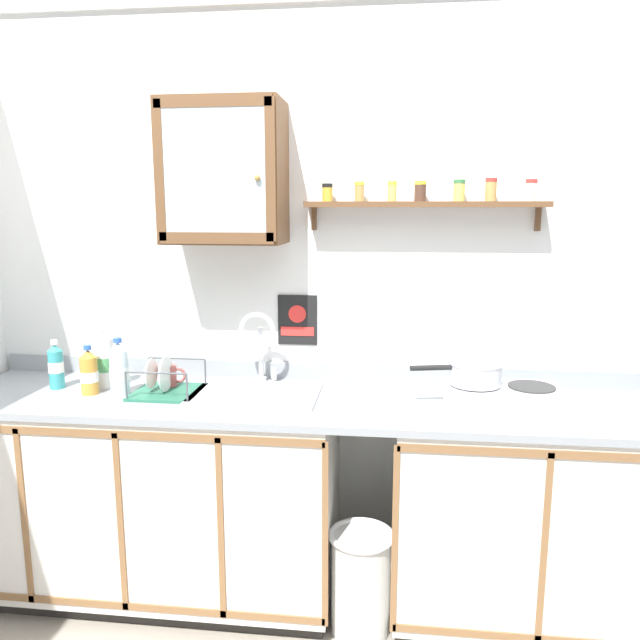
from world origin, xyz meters
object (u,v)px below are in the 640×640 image
(hot_plate_stove, at_px, (503,397))
(bottle_detergent_teal_0, at_px, (56,366))
(bottle_juice_amber_3, at_px, (89,373))
(warning_sign, at_px, (297,320))
(sink, at_px, (256,397))
(dish_rack, at_px, (166,387))
(wall_cabinet, at_px, (224,173))
(saucepan, at_px, (475,372))
(bottle_opaque_white_1, at_px, (105,360))
(bottle_water_clear_2, at_px, (119,370))
(mug, at_px, (169,377))
(trash_bin, at_px, (361,580))

(hot_plate_stove, bearing_deg, bottle_detergent_teal_0, 178.71)
(bottle_juice_amber_3, xyz_separation_m, warning_sign, (0.85, 0.34, 0.18))
(sink, relative_size, dish_rack, 1.90)
(bottle_juice_amber_3, bearing_deg, dish_rack, 7.51)
(sink, height_order, bottle_juice_amber_3, sink)
(sink, height_order, wall_cabinet, wall_cabinet)
(saucepan, xyz_separation_m, bottle_detergent_teal_0, (-1.81, 0.02, -0.04))
(bottle_opaque_white_1, distance_m, bottle_water_clear_2, 0.15)
(bottle_water_clear_2, relative_size, warning_sign, 1.08)
(sink, xyz_separation_m, warning_sign, (0.14, 0.26, 0.29))
(sink, distance_m, bottle_water_clear_2, 0.59)
(hot_plate_stove, relative_size, bottle_juice_amber_3, 2.16)
(warning_sign, bearing_deg, bottle_water_clear_2, -154.71)
(saucepan, relative_size, warning_sign, 1.60)
(bottle_water_clear_2, bearing_deg, bottle_opaque_white_1, 138.37)
(sink, distance_m, bottle_opaque_white_1, 0.70)
(bottle_detergent_teal_0, xyz_separation_m, wall_cabinet, (0.75, 0.13, 0.84))
(hot_plate_stove, xyz_separation_m, bottle_water_clear_2, (-1.60, -0.02, 0.07))
(saucepan, bearing_deg, bottle_opaque_white_1, 177.96)
(mug, bearing_deg, wall_cabinet, 16.63)
(dish_rack, height_order, mug, dish_rack)
(bottle_opaque_white_1, xyz_separation_m, bottle_juice_amber_3, (-0.03, -0.10, -0.03))
(hot_plate_stove, xyz_separation_m, bottle_detergent_teal_0, (-1.93, 0.04, 0.06))
(dish_rack, relative_size, trash_bin, 0.64)
(bottle_water_clear_2, distance_m, warning_sign, 0.81)
(bottle_juice_amber_3, height_order, mug, bottle_juice_amber_3)
(saucepan, xyz_separation_m, mug, (-1.32, 0.08, -0.08))
(saucepan, bearing_deg, sink, 177.88)
(dish_rack, bearing_deg, saucepan, -0.05)
(bottle_juice_amber_3, xyz_separation_m, trash_bin, (1.18, -0.14, -0.80))
(bottle_juice_amber_3, xyz_separation_m, wall_cabinet, (0.56, 0.20, 0.84))
(mug, relative_size, wall_cabinet, 0.20)
(bottle_opaque_white_1, relative_size, bottle_water_clear_2, 1.12)
(saucepan, height_order, bottle_water_clear_2, bottle_water_clear_2)
(trash_bin, bearing_deg, bottle_opaque_white_1, 168.57)
(hot_plate_stove, distance_m, dish_rack, 1.42)
(bottle_opaque_white_1, xyz_separation_m, dish_rack, (0.30, -0.06, -0.10))
(bottle_detergent_teal_0, height_order, wall_cabinet, wall_cabinet)
(dish_rack, bearing_deg, bottle_water_clear_2, -167.20)
(sink, xyz_separation_m, hot_plate_stove, (1.03, -0.05, 0.06))
(sink, bearing_deg, hot_plate_stove, -3.06)
(bottle_detergent_teal_0, xyz_separation_m, trash_bin, (1.37, -0.20, -0.81))
(hot_plate_stove, xyz_separation_m, trash_bin, (-0.56, -0.16, -0.75))
(saucepan, distance_m, trash_bin, 0.97)
(mug, bearing_deg, bottle_opaque_white_1, -175.68)
(saucepan, height_order, bottle_detergent_teal_0, bottle_detergent_teal_0)
(bottle_juice_amber_3, relative_size, wall_cabinet, 0.36)
(bottle_juice_amber_3, xyz_separation_m, dish_rack, (0.32, 0.04, -0.06))
(bottle_opaque_white_1, bearing_deg, trash_bin, -11.43)
(bottle_opaque_white_1, relative_size, trash_bin, 0.64)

